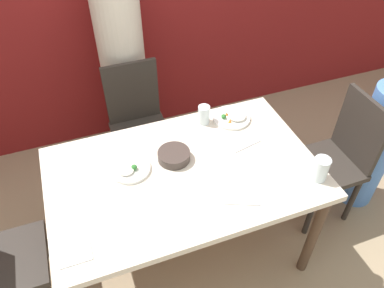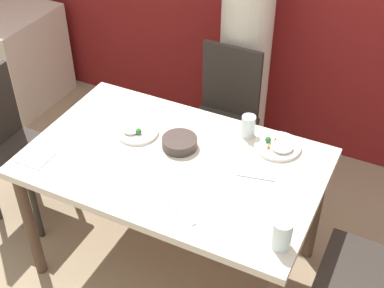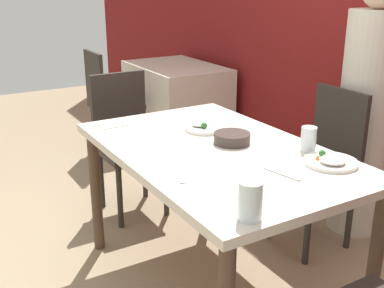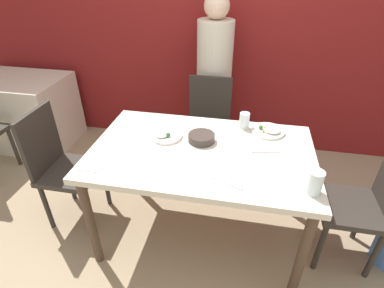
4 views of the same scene
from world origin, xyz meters
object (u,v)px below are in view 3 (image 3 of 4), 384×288
at_px(chair_adult_spot, 322,163).
at_px(bowl_curry, 232,138).
at_px(plate_rice_adult, 204,127).
at_px(person_adult, 366,117).
at_px(glass_water_tall, 250,201).

height_order(chair_adult_spot, bowl_curry, chair_adult_spot).
bearing_deg(plate_rice_adult, person_adult, 79.05).
bearing_deg(chair_adult_spot, plate_rice_adult, -106.02).
bearing_deg(bowl_curry, glass_water_tall, -30.72).
relative_size(person_adult, bowl_curry, 8.87).
height_order(bowl_curry, plate_rice_adult, bowl_curry).
height_order(bowl_curry, glass_water_tall, glass_water_tall).
height_order(chair_adult_spot, plate_rice_adult, chair_adult_spot).
bearing_deg(bowl_curry, chair_adult_spot, 94.39).
bearing_deg(plate_rice_adult, glass_water_tall, -23.24).
bearing_deg(glass_water_tall, plate_rice_adult, 156.76).
bearing_deg(chair_adult_spot, glass_water_tall, -56.49).
height_order(person_adult, glass_water_tall, person_adult).
bearing_deg(glass_water_tall, chair_adult_spot, 123.51).
xyz_separation_m(chair_adult_spot, bowl_curry, (0.05, -0.68, 0.29)).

